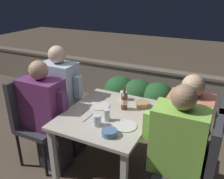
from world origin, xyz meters
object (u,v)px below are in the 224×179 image
at_px(person_purple_stripe, 47,117).
at_px(person_blue_shirt, 64,101).
at_px(person_green_blouse, 172,154).
at_px(chair_right_far, 206,142).
at_px(person_coral_top, 182,135).
at_px(beer_bottle, 124,101).
at_px(potted_plant, 68,92).
at_px(chair_left_far, 50,102).
at_px(chair_left_near, 32,114).
at_px(chair_right_near, 198,164).

xyz_separation_m(person_purple_stripe, person_blue_shirt, (-0.02, 0.32, 0.04)).
distance_m(person_green_blouse, chair_right_far, 0.40).
distance_m(person_coral_top, beer_bottle, 0.63).
relative_size(chair_right_far, person_coral_top, 0.83).
distance_m(person_purple_stripe, potted_plant, 0.96).
relative_size(person_purple_stripe, person_blue_shirt, 0.94).
bearing_deg(person_purple_stripe, beer_bottle, 21.66).
distance_m(chair_left_far, person_green_blouse, 1.58).
xyz_separation_m(chair_right_far, potted_plant, (-1.91, 0.58, -0.12)).
xyz_separation_m(chair_left_near, potted_plant, (-0.16, 0.87, -0.12)).
distance_m(chair_left_near, beer_bottle, 1.02).
height_order(chair_left_near, chair_right_far, same).
height_order(person_blue_shirt, chair_right_far, person_blue_shirt).
xyz_separation_m(chair_left_far, chair_right_far, (1.76, -0.03, 0.00)).
bearing_deg(person_blue_shirt, chair_left_far, 180.00).
xyz_separation_m(person_purple_stripe, potted_plant, (-0.37, 0.87, -0.13)).
distance_m(chair_left_far, person_coral_top, 1.56).
bearing_deg(chair_right_far, chair_left_near, -170.60).
distance_m(chair_left_far, beer_bottle, 1.00).
relative_size(chair_right_far, beer_bottle, 4.10).
xyz_separation_m(person_blue_shirt, beer_bottle, (0.77, -0.02, 0.17)).
distance_m(person_purple_stripe, person_coral_top, 1.36).
height_order(person_blue_shirt, person_coral_top, person_blue_shirt).
xyz_separation_m(person_purple_stripe, person_green_blouse, (1.31, -0.03, 0.01)).
bearing_deg(potted_plant, chair_right_near, -25.61).
distance_m(beer_bottle, potted_plant, 1.30).
xyz_separation_m(chair_right_far, person_coral_top, (-0.21, 0.00, 0.01)).
xyz_separation_m(chair_left_far, person_coral_top, (1.56, -0.03, 0.01)).
bearing_deg(person_coral_top, person_green_blouse, -93.16).
bearing_deg(person_green_blouse, person_blue_shirt, 165.30).
bearing_deg(person_blue_shirt, chair_right_far, -0.97).
bearing_deg(chair_right_far, person_coral_top, 180.00).
xyz_separation_m(person_purple_stripe, person_coral_top, (1.33, 0.29, -0.00)).
relative_size(person_purple_stripe, potted_plant, 1.57).
relative_size(person_coral_top, beer_bottle, 4.92).
height_order(chair_right_far, person_coral_top, person_coral_top).
height_order(person_purple_stripe, person_blue_shirt, person_blue_shirt).
bearing_deg(person_coral_top, chair_right_far, 0.00).
bearing_deg(chair_right_near, beer_bottle, 156.93).
bearing_deg(person_coral_top, person_blue_shirt, 178.88).
bearing_deg(chair_right_far, beer_bottle, 179.51).
distance_m(person_green_blouse, beer_bottle, 0.69).
height_order(person_coral_top, potted_plant, person_coral_top).
distance_m(chair_left_near, potted_plant, 0.89).
xyz_separation_m(chair_right_near, chair_right_far, (0.02, 0.32, 0.00)).
relative_size(beer_bottle, potted_plant, 0.32).
bearing_deg(potted_plant, chair_left_near, -79.59).
distance_m(chair_left_far, chair_right_far, 1.77).
bearing_deg(chair_left_near, potted_plant, 100.41).
bearing_deg(person_blue_shirt, chair_right_near, -12.78).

